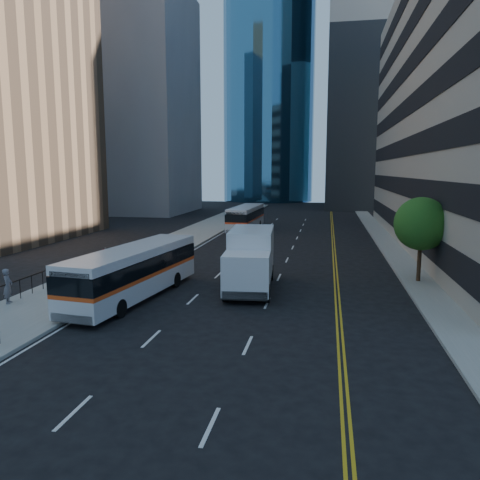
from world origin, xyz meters
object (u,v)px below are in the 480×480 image
(pedestrian, at_px, (8,286))
(street_tree, at_px, (421,224))
(bus_front, at_px, (134,271))
(bus_rear, at_px, (246,217))
(box_truck, at_px, (250,259))

(pedestrian, bearing_deg, street_tree, -87.70)
(bus_front, bearing_deg, bus_rear, 95.14)
(street_tree, distance_m, pedestrian, 23.24)
(bus_rear, relative_size, pedestrian, 6.05)
(bus_front, xyz_separation_m, bus_rear, (0.92, 29.52, -0.00))
(street_tree, relative_size, pedestrian, 2.87)
(street_tree, xyz_separation_m, pedestrian, (-21.31, -8.91, -2.60))
(box_truck, bearing_deg, bus_front, -156.07)
(street_tree, xyz_separation_m, bus_rear, (-14.68, 23.16, -2.14))
(bus_front, bearing_deg, box_truck, 35.50)
(bus_front, height_order, pedestrian, bus_front)
(box_truck, bearing_deg, street_tree, 13.47)
(bus_front, bearing_deg, street_tree, 29.10)
(bus_rear, bearing_deg, bus_front, -90.00)
(street_tree, bearing_deg, pedestrian, -157.31)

